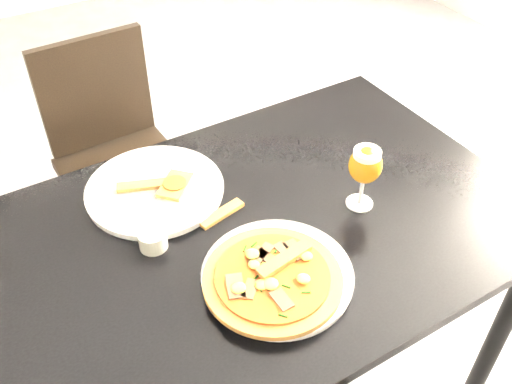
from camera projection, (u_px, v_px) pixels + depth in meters
ground at (253, 329)px, 1.96m from camera, size 6.00×6.00×0.00m
dining_table at (264, 250)px, 1.34m from camera, size 1.21×0.82×0.75m
chair_far at (117, 154)px, 1.94m from camera, size 0.40×0.40×0.84m
plate_main at (277, 275)px, 1.15m from camera, size 0.37×0.37×0.02m
pizza at (273, 278)px, 1.12m from camera, size 0.28×0.28×0.03m
plate_second at (155, 190)px, 1.35m from camera, size 0.36×0.36×0.02m
crust_scraps at (164, 185)px, 1.34m from camera, size 0.18×0.13×0.01m
loose_crust at (221, 214)px, 1.29m from camera, size 0.12×0.05×0.01m
sauce_cup at (153, 239)px, 1.21m from camera, size 0.06×0.06×0.04m
beer_glass at (365, 166)px, 1.25m from camera, size 0.08×0.08×0.16m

